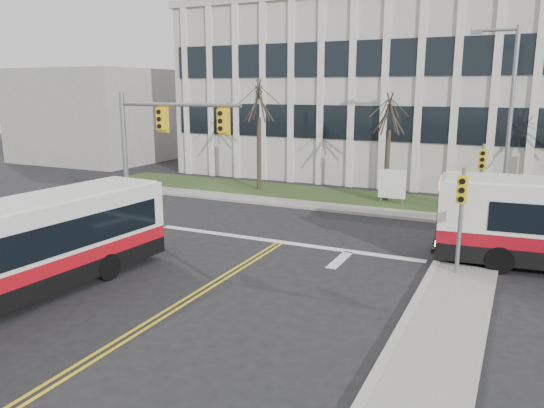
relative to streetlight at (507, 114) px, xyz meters
The scene contains 13 objects.
ground 18.81m from the streetlight, 116.37° to the right, with size 120.00×120.00×0.00m, color black.
sidewalk_cross 6.04m from the streetlight, 161.74° to the right, with size 44.00×1.60×0.14m, color #9E9B93.
building_lawn 6.23m from the streetlight, 149.29° to the left, with size 44.00×5.00×0.12m, color #344A1F.
office_building 14.15m from the streetlight, 102.38° to the left, with size 40.00×16.00×12.00m, color #BCB8AE.
building_annex 35.43m from the streetlight, 163.93° to the left, with size 12.00×12.00×8.00m, color #9E9B93.
mast_arm_signal 16.39m from the streetlight, 146.49° to the right, with size 6.11×0.38×6.20m.
signal_pole_near 9.72m from the streetlight, 95.10° to the right, with size 0.34×0.39×3.80m.
signal_pole_far 2.93m from the streetlight, 136.05° to the right, with size 0.34×0.39×3.80m.
streetlight is the anchor object (origin of this frame).
directory_sign 6.96m from the streetlight, 166.77° to the left, with size 1.50×0.12×2.00m.
tree_left 14.15m from the streetlight, behind, with size 1.80×1.80×7.70m.
tree_mid 6.36m from the streetlight, 161.65° to the left, with size 1.80×1.80×6.82m.
bus_main 21.82m from the streetlight, 126.37° to the right, with size 2.41×11.10×2.96m, color silver, non-canonical shape.
Camera 1 is at (8.93, -11.40, 6.37)m, focal length 35.00 mm.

